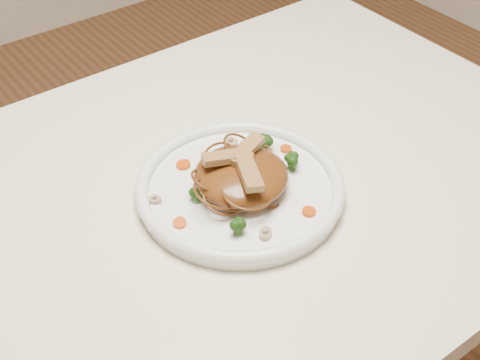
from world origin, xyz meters
TOP-DOWN VIEW (x-y plane):
  - table at (0.00, 0.00)m, footprint 1.20×0.80m
  - plate at (0.02, -0.03)m, footprint 0.40×0.40m
  - noodle_mound at (0.02, -0.03)m, footprint 0.14×0.14m
  - chicken_a at (0.04, -0.02)m, footprint 0.07×0.05m
  - chicken_b at (0.01, -0.02)m, footprint 0.08×0.05m
  - chicken_c at (0.01, -0.06)m, footprint 0.05×0.08m
  - broccoli_0 at (0.10, 0.02)m, footprint 0.04×0.04m
  - broccoli_1 at (-0.05, -0.02)m, footprint 0.03×0.03m
  - broccoli_2 at (-0.04, -0.11)m, footprint 0.03×0.03m
  - broccoli_3 at (0.11, -0.04)m, footprint 0.04×0.04m
  - carrot_0 at (0.08, 0.04)m, footprint 0.02×0.02m
  - carrot_1 at (-0.10, -0.04)m, footprint 0.02×0.02m
  - carrot_2 at (0.13, -0.00)m, footprint 0.02×0.02m
  - carrot_3 at (-0.02, 0.06)m, footprint 0.03×0.03m
  - carrot_4 at (0.06, -0.13)m, footprint 0.02×0.02m
  - mushroom_0 at (-0.01, -0.13)m, footprint 0.03×0.03m
  - mushroom_1 at (0.11, 0.03)m, footprint 0.03×0.03m
  - mushroom_2 at (-0.10, 0.02)m, footprint 0.03×0.03m
  - mushroom_3 at (0.07, 0.06)m, footprint 0.03×0.03m

SIDE VIEW (x-z plane):
  - table at x=0.00m, z-range 0.28..1.03m
  - plate at x=0.02m, z-range 0.75..0.77m
  - carrot_0 at x=0.08m, z-range 0.77..0.77m
  - carrot_1 at x=-0.10m, z-range 0.77..0.77m
  - carrot_2 at x=0.13m, z-range 0.77..0.77m
  - carrot_3 at x=-0.02m, z-range 0.77..0.77m
  - carrot_4 at x=0.06m, z-range 0.77..0.77m
  - mushroom_0 at x=-0.01m, z-range 0.77..0.77m
  - mushroom_1 at x=0.11m, z-range 0.77..0.77m
  - mushroom_2 at x=-0.10m, z-range 0.77..0.77m
  - mushroom_3 at x=0.07m, z-range 0.77..0.77m
  - broccoli_1 at x=-0.05m, z-range 0.77..0.79m
  - broccoli_2 at x=-0.04m, z-range 0.77..0.80m
  - broccoli_0 at x=0.10m, z-range 0.77..0.80m
  - broccoli_3 at x=0.11m, z-range 0.77..0.80m
  - noodle_mound at x=0.02m, z-range 0.77..0.81m
  - chicken_a at x=0.04m, z-range 0.81..0.82m
  - chicken_b at x=0.01m, z-range 0.81..0.82m
  - chicken_c at x=0.01m, z-range 0.81..0.82m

